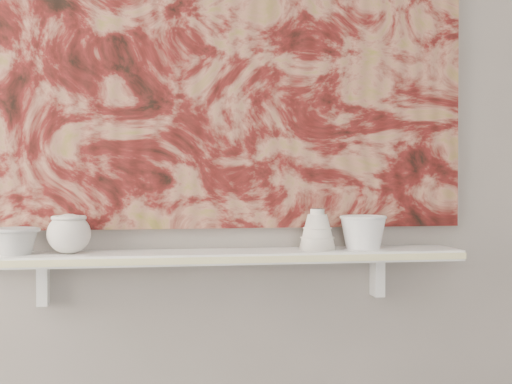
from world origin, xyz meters
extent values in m
plane|color=gray|center=(0.00, 1.60, 1.35)|extent=(3.60, 0.00, 3.60)
cube|color=white|center=(0.00, 1.51, 0.92)|extent=(1.40, 0.18, 0.03)
cube|color=beige|center=(0.00, 1.41, 0.92)|extent=(1.40, 0.01, 0.02)
cube|color=white|center=(-0.49, 1.57, 0.84)|extent=(0.03, 0.06, 0.12)
cube|color=white|center=(0.49, 1.57, 0.84)|extent=(0.03, 0.06, 0.12)
cube|color=#5D1615|center=(0.00, 1.59, 1.54)|extent=(1.50, 0.02, 1.10)
cube|color=black|center=(0.45, 1.57, 1.23)|extent=(0.09, 0.00, 0.08)
camera|label=1|loc=(-0.22, -0.50, 1.13)|focal=50.00mm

